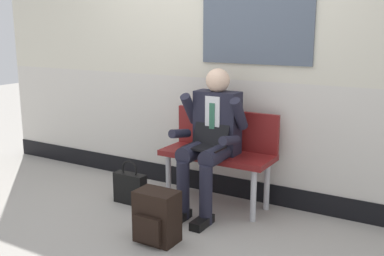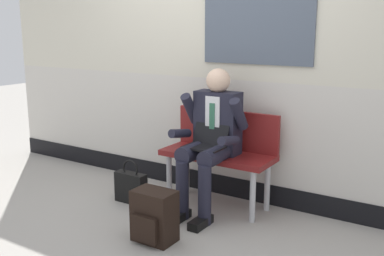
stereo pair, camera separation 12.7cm
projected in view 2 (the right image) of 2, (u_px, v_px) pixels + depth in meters
name	position (u px, v px, depth m)	size (l,w,h in m)	color
ground_plane	(177.00, 208.00, 4.15)	(18.00, 18.00, 0.00)	#9E9991
station_wall	(211.00, 49.00, 4.33)	(5.35, 0.16, 2.80)	beige
bench_with_person	(221.00, 149.00, 4.14)	(1.01, 0.42, 0.86)	maroon
person_seated	(210.00, 137.00, 3.95)	(0.57, 0.70, 1.25)	#1E1E2D
backpack	(154.00, 217.00, 3.47)	(0.32, 0.25, 0.40)	black
handbag	(131.00, 187.00, 4.25)	(0.31, 0.11, 0.41)	black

